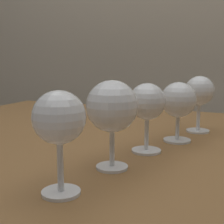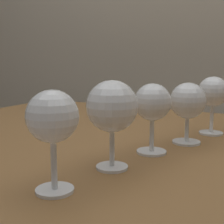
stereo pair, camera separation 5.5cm
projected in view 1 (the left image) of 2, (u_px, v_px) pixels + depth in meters
name	position (u px, v px, depth m)	size (l,w,h in m)	color
dining_table	(125.00, 169.00, 0.80)	(1.31, 0.92, 0.71)	brown
wine_glass_cabernet	(59.00, 120.00, 0.44)	(0.08, 0.08, 0.15)	white
wine_glass_white	(112.00, 107.00, 0.55)	(0.09, 0.09, 0.16)	white
wine_glass_port	(147.00, 104.00, 0.65)	(0.07, 0.07, 0.14)	white
wine_glass_rose	(178.00, 102.00, 0.73)	(0.08, 0.08, 0.14)	white
wine_glass_chardonnay	(199.00, 92.00, 0.83)	(0.08, 0.08, 0.15)	white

